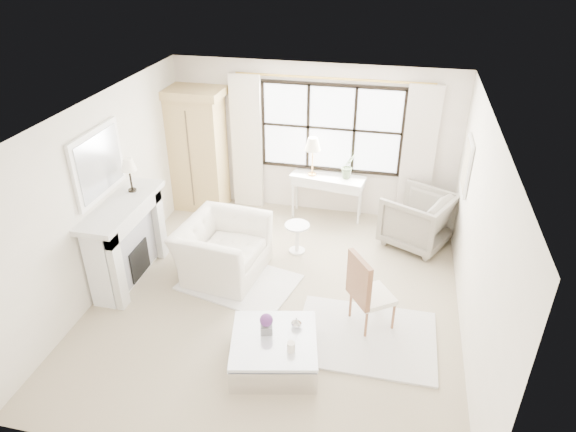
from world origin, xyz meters
The scene contains 32 objects.
floor centered at (0.00, 0.00, 0.00)m, with size 5.50×5.50×0.00m, color tan.
ceiling centered at (0.00, 0.00, 2.70)m, with size 5.50×5.50×0.00m, color white.
wall_back centered at (0.00, 2.75, 1.35)m, with size 5.00×5.00×0.00m, color white.
wall_front centered at (0.00, -2.75, 1.35)m, with size 5.00×5.00×0.00m, color silver.
wall_left centered at (-2.50, 0.00, 1.35)m, with size 5.50×5.50×0.00m, color silver.
wall_right centered at (2.50, 0.00, 1.35)m, with size 5.50×5.50×0.00m, color white.
window_pane centered at (0.30, 2.73, 1.60)m, with size 2.40×0.02×1.50m, color white.
window_frame centered at (0.30, 2.72, 1.60)m, with size 2.50×0.04×1.50m, color black, non-canonical shape.
curtain_rod centered at (0.30, 2.67, 2.47)m, with size 0.04×0.04×3.30m, color gold.
curtain_left centered at (-1.20, 2.65, 1.24)m, with size 0.55×0.10×2.47m, color white.
curtain_right centered at (1.80, 2.65, 1.24)m, with size 0.55×0.10×2.47m, color beige.
fireplace centered at (-2.27, 0.00, 0.65)m, with size 0.58×1.66×1.26m.
mirror_frame centered at (-2.47, 0.00, 1.84)m, with size 0.05×1.15×0.95m, color white.
mirror_glass centered at (-2.44, 0.00, 1.84)m, with size 0.02×1.00×0.80m, color #B4B8BF.
art_frame centered at (2.47, 1.70, 1.55)m, with size 0.04×0.62×0.82m, color silver.
art_canvas centered at (2.45, 1.70, 1.55)m, with size 0.01×0.52×0.72m, color beige.
mantel_lamp centered at (-2.26, 0.39, 1.65)m, with size 0.22×0.22×0.51m.
armoire centered at (-2.08, 2.40, 1.14)m, with size 1.13×0.72×2.24m.
console_table centered at (0.31, 2.50, 0.40)m, with size 1.35×0.64×0.80m.
console_lamp centered at (0.03, 2.50, 1.36)m, with size 0.28×0.28×0.69m.
orchid_plant centered at (0.65, 2.51, 1.02)m, with size 0.24×0.19×0.44m, color #576C48.
side_table centered at (0.03, 1.23, 0.33)m, with size 0.40×0.40×0.51m.
rug_left centered at (-0.63, 0.20, 0.01)m, with size 1.60×1.13×0.03m, color silver.
rug_right centered at (1.30, -0.57, 0.02)m, with size 1.77×1.33×0.03m, color silver.
club_armchair centered at (-0.95, 0.42, 0.42)m, with size 1.29×1.13×0.84m, color white.
wingback_chair centered at (1.89, 1.92, 0.45)m, with size 0.96×0.99×0.90m, color gray.
french_chair centered at (1.31, -0.29, 0.31)m, with size 0.67×0.67×1.08m.
coffee_table centered at (0.26, -1.23, 0.18)m, with size 1.19×1.19×0.38m.
planter_box centered at (0.14, -1.14, 0.43)m, with size 0.14×0.14×0.11m, color slate.
planter_flowers centered at (0.14, -1.14, 0.56)m, with size 0.16×0.16×0.16m, color #5C2C6F.
pillar_candle centered at (0.50, -1.38, 0.44)m, with size 0.09×0.09×0.12m, color white.
coffee_vase centered at (0.47, -0.97, 0.45)m, with size 0.13×0.13×0.13m, color silver.
Camera 1 is at (1.41, -5.64, 4.60)m, focal length 32.00 mm.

